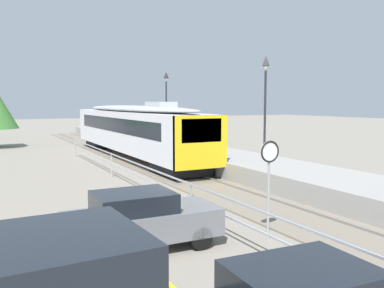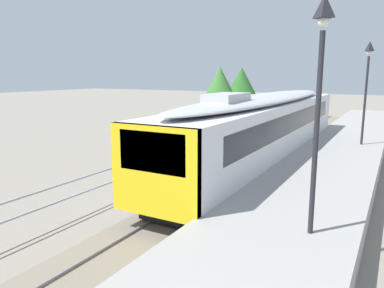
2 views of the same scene
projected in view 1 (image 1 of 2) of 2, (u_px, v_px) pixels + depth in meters
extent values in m
plane|color=gray|center=(112.00, 173.00, 22.49)|extent=(160.00, 160.00, 0.00)
cube|color=slate|center=(163.00, 169.00, 23.86)|extent=(3.20, 60.00, 0.06)
cube|color=slate|center=(151.00, 169.00, 23.52)|extent=(0.08, 60.00, 0.08)
cube|color=slate|center=(174.00, 167.00, 24.18)|extent=(0.08, 60.00, 0.08)
cube|color=silver|center=(133.00, 130.00, 28.16)|extent=(2.80, 19.56, 2.55)
cube|color=yellow|center=(201.00, 142.00, 19.60)|extent=(2.80, 0.24, 2.55)
cube|color=black|center=(202.00, 131.00, 19.48)|extent=(2.13, 0.08, 1.12)
cube|color=black|center=(133.00, 124.00, 28.11)|extent=(2.82, 16.43, 0.92)
ellipsoid|color=#B2B5BA|center=(132.00, 109.00, 28.01)|extent=(2.69, 18.78, 0.44)
cube|color=#B2B5BA|center=(161.00, 105.00, 23.66)|extent=(1.10, 2.20, 0.36)
cube|color=#EAE5C6|center=(201.00, 163.00, 19.64)|extent=(1.00, 0.10, 0.20)
cube|color=black|center=(180.00, 168.00, 21.79)|extent=(2.24, 3.20, 0.55)
cube|color=black|center=(104.00, 143.00, 34.83)|extent=(2.24, 3.20, 0.55)
cube|color=#999691|center=(211.00, 158.00, 25.30)|extent=(3.90, 60.00, 0.90)
cylinder|color=#232328|center=(265.00, 115.00, 21.79)|extent=(0.12, 0.12, 4.60)
pyramid|color=#232328|center=(266.00, 61.00, 21.51)|extent=(0.34, 0.34, 0.50)
sphere|color=silver|center=(266.00, 67.00, 21.54)|extent=(0.24, 0.24, 0.24)
cylinder|color=#232328|center=(166.00, 110.00, 33.13)|extent=(0.12, 0.12, 4.60)
pyramid|color=#232328|center=(166.00, 75.00, 32.85)|extent=(0.34, 0.34, 0.50)
sphere|color=silver|center=(166.00, 79.00, 32.88)|extent=(0.24, 0.24, 0.24)
cylinder|color=#9EA0A5|center=(268.00, 201.00, 11.54)|extent=(0.07, 0.07, 2.20)
cylinder|color=white|center=(270.00, 152.00, 11.38)|extent=(0.60, 0.03, 0.60)
torus|color=black|center=(270.00, 152.00, 11.37)|extent=(0.61, 0.05, 0.61)
cube|color=#9EA0A5|center=(191.00, 184.00, 13.39)|extent=(0.05, 36.00, 0.05)
cube|color=#9EA0A5|center=(191.00, 200.00, 13.44)|extent=(0.05, 36.00, 0.05)
cylinder|color=#9EA0A5|center=(191.00, 202.00, 13.45)|extent=(0.06, 0.06, 1.25)
cylinder|color=#9EA0A5|center=(112.00, 165.00, 21.40)|extent=(0.06, 0.06, 1.25)
cylinder|color=#9EA0A5|center=(75.00, 148.00, 29.36)|extent=(0.06, 0.06, 1.25)
cube|color=black|center=(302.00, 284.00, 5.88)|extent=(2.07, 1.64, 0.50)
cube|color=slate|center=(143.00, 223.00, 10.90)|extent=(4.02, 1.81, 0.72)
cube|color=black|center=(133.00, 202.00, 10.73)|extent=(2.02, 1.57, 0.50)
cylinder|color=black|center=(176.00, 223.00, 12.22)|extent=(0.62, 0.21, 0.62)
cylinder|color=black|center=(201.00, 238.00, 10.84)|extent=(0.62, 0.21, 0.62)
cylinder|color=black|center=(86.00, 235.00, 11.05)|extent=(0.62, 0.21, 0.62)
cylinder|color=black|center=(101.00, 255.00, 9.66)|extent=(0.62, 0.21, 0.62)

